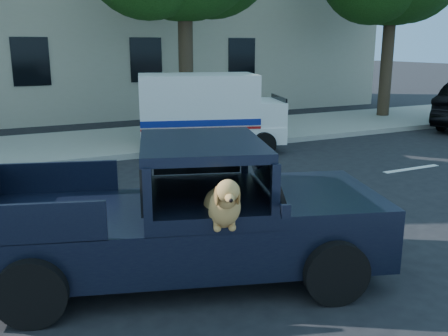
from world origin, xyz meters
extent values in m
plane|color=black|center=(0.00, 0.00, 0.00)|extent=(120.00, 120.00, 0.00)
cube|color=gray|center=(0.00, 9.20, 0.07)|extent=(60.00, 4.00, 0.15)
cylinder|color=#332619|center=(5.00, 9.60, 2.20)|extent=(0.44, 0.44, 4.40)
cylinder|color=#332619|center=(13.00, 9.60, 2.20)|extent=(0.44, 0.44, 4.40)
cube|color=black|center=(1.34, 0.73, 0.57)|extent=(5.06, 3.19, 0.60)
cube|color=black|center=(2.94, 0.21, 0.95)|extent=(1.86, 2.15, 0.15)
cube|color=black|center=(1.55, 0.66, 1.64)|extent=(1.88, 2.10, 0.11)
cube|color=black|center=(2.25, 0.43, 1.32)|extent=(0.70, 1.56, 0.51)
cube|color=black|center=(1.60, 0.21, 0.75)|extent=(0.63, 0.63, 0.35)
cube|color=black|center=(1.89, -0.65, 1.16)|extent=(0.10, 0.07, 0.15)
cube|color=silver|center=(4.73, 7.24, 0.48)|extent=(4.03, 2.68, 0.44)
cube|color=silver|center=(4.40, 7.35, 1.37)|extent=(3.35, 2.48, 1.32)
cube|color=silver|center=(6.12, 6.82, 1.01)|extent=(1.23, 1.79, 0.62)
cube|color=navy|center=(4.15, 6.54, 0.88)|extent=(2.87, 0.89, 0.16)
cube|color=#9E0F0F|center=(4.15, 6.54, 0.74)|extent=(2.87, 0.89, 0.06)
camera|label=1|loc=(-0.76, -4.60, 2.80)|focal=40.00mm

